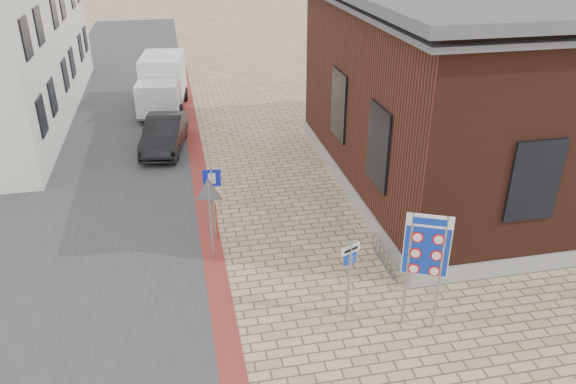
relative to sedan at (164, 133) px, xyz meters
name	(u,v)px	position (x,y,z in m)	size (l,w,h in m)	color
ground	(310,326)	(3.20, -12.18, -0.69)	(120.00, 120.00, 0.00)	tan
road_strip	(114,130)	(-2.30, 2.82, -0.68)	(7.00, 60.00, 0.02)	#38383A
curb_strip	(198,167)	(1.20, -2.18, -0.67)	(0.60, 40.00, 0.02)	maroon
brick_building	(513,84)	(12.19, -5.18, 2.80)	(13.00, 13.00, 6.80)	gray
townhouse_far	(10,9)	(-7.79, 11.82, 3.48)	(7.40, 6.40, 8.30)	silver
bike_rack	(384,255)	(5.85, -9.98, -0.42)	(0.08, 1.80, 0.60)	slate
sedan	(164,133)	(0.00, 0.00, 0.00)	(1.46, 4.17, 1.37)	black
box_truck	(162,83)	(0.02, 5.45, 0.63)	(2.54, 5.08, 2.55)	slate
border_sign	(427,248)	(5.70, -12.66, 1.48)	(0.95, 0.47, 3.00)	gray
essen_sign	(350,267)	(4.20, -11.88, 0.65)	(0.53, 0.26, 2.07)	gray
parking_sign	(213,192)	(1.36, -7.68, 0.90)	(0.52, 0.09, 2.35)	gray
yield_sign	(209,199)	(1.20, -8.68, 1.17)	(0.84, 0.31, 2.44)	gray
bollard	(215,220)	(1.40, -7.52, -0.15)	(0.10, 0.10, 1.08)	red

